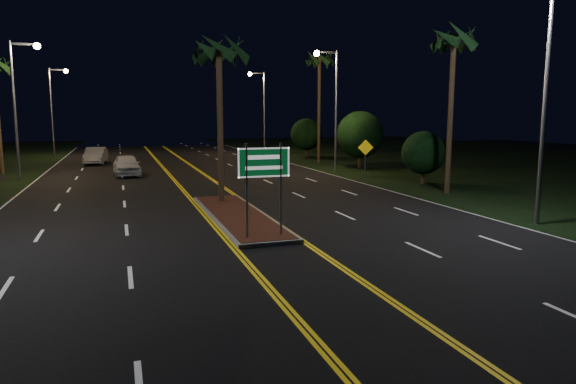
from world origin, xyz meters
name	(u,v)px	position (x,y,z in m)	size (l,w,h in m)	color
ground	(290,262)	(0.00, 0.00, 0.00)	(120.00, 120.00, 0.00)	black
grass_right	(510,162)	(30.00, 25.00, 0.00)	(40.00, 110.00, 0.01)	black
median_island	(238,216)	(0.00, 7.00, 0.08)	(2.25, 10.25, 0.17)	gray
highway_sign	(264,171)	(0.00, 2.80, 2.40)	(1.80, 0.08, 3.20)	gray
streetlight_left_mid	(20,94)	(-10.61, 24.00, 5.66)	(1.91, 0.44, 9.00)	gray
streetlight_left_far	(55,102)	(-10.61, 44.00, 5.66)	(1.91, 0.44, 9.00)	gray
streetlight_right_near	(539,79)	(10.61, 2.00, 5.66)	(1.91, 0.44, 9.00)	gray
streetlight_right_mid	(332,97)	(10.61, 22.00, 5.66)	(1.91, 0.44, 9.00)	gray
streetlight_right_far	(261,103)	(10.61, 42.00, 5.66)	(1.91, 0.44, 9.00)	gray
palm_median	(219,50)	(0.00, 10.50, 7.28)	(2.40, 2.40, 8.30)	#382819
palm_right_near	(454,40)	(12.50, 10.00, 8.21)	(2.40, 2.40, 9.30)	#382819
palm_right_far	(319,60)	(12.80, 30.00, 9.14)	(2.40, 2.40, 10.30)	#382819
shrub_near	(423,153)	(13.50, 14.00, 1.95)	(2.70, 2.70, 3.30)	#382819
shrub_mid	(360,135)	(14.00, 24.00, 2.73)	(3.78, 3.78, 4.62)	#382819
shrub_far	(306,134)	(13.80, 36.00, 2.34)	(3.24, 3.24, 3.96)	#382819
car_near	(126,163)	(-4.17, 24.56, 0.88)	(2.25, 5.26, 1.75)	white
car_far	(96,154)	(-6.61, 34.63, 0.86)	(2.21, 5.17, 1.72)	silver
warning_sign	(365,152)	(11.80, 18.60, 1.70)	(1.07, 0.27, 2.59)	gray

